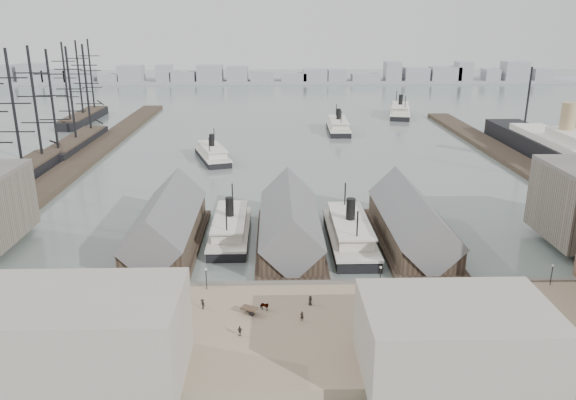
{
  "coord_description": "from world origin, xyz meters",
  "views": [
    {
      "loc": [
        -3.25,
        -94.58,
        46.56
      ],
      "look_at": [
        0.0,
        30.0,
        6.0
      ],
      "focal_mm": 35.0,
      "sensor_mm": 36.0,
      "label": 1
    }
  ],
  "objects_px": {
    "horse_cart_left": "(54,318)",
    "horse_cart_center": "(259,307)",
    "ferry_docked_west": "(230,228)",
    "horse_cart_right": "(452,335)",
    "ocean_steamer": "(563,152)"
  },
  "relations": [
    {
      "from": "horse_cart_left",
      "to": "horse_cart_center",
      "type": "distance_m",
      "value": 31.43
    },
    {
      "from": "ferry_docked_west",
      "to": "horse_cart_left",
      "type": "bearing_deg",
      "value": -121.57
    },
    {
      "from": "ferry_docked_west",
      "to": "horse_cart_center",
      "type": "relative_size",
      "value": 5.81
    },
    {
      "from": "horse_cart_left",
      "to": "horse_cart_right",
      "type": "xyz_separation_m",
      "value": [
        59.58,
        -6.59,
        0.09
      ]
    },
    {
      "from": "ocean_steamer",
      "to": "horse_cart_right",
      "type": "distance_m",
      "value": 127.81
    },
    {
      "from": "horse_cart_left",
      "to": "horse_cart_center",
      "type": "xyz_separation_m",
      "value": [
        31.34,
        2.37,
        -0.0
      ]
    },
    {
      "from": "horse_cart_center",
      "to": "ocean_steamer",
      "type": "bearing_deg",
      "value": -18.38
    },
    {
      "from": "ocean_steamer",
      "to": "horse_cart_right",
      "type": "relative_size",
      "value": 21.55
    },
    {
      "from": "ocean_steamer",
      "to": "horse_cart_center",
      "type": "bearing_deg",
      "value": -134.89
    },
    {
      "from": "horse_cart_center",
      "to": "horse_cart_right",
      "type": "xyz_separation_m",
      "value": [
        28.24,
        -8.96,
        0.09
      ]
    },
    {
      "from": "ferry_docked_west",
      "to": "horse_cart_center",
      "type": "xyz_separation_m",
      "value": [
        7.16,
        -36.99,
        0.45
      ]
    },
    {
      "from": "horse_cart_right",
      "to": "horse_cart_left",
      "type": "bearing_deg",
      "value": 75.84
    },
    {
      "from": "ocean_steamer",
      "to": "horse_cart_center",
      "type": "relative_size",
      "value": 21.75
    },
    {
      "from": "ferry_docked_west",
      "to": "horse_cart_right",
      "type": "distance_m",
      "value": 58.0
    },
    {
      "from": "horse_cart_center",
      "to": "ferry_docked_west",
      "type": "bearing_deg",
      "value": 37.46
    }
  ]
}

